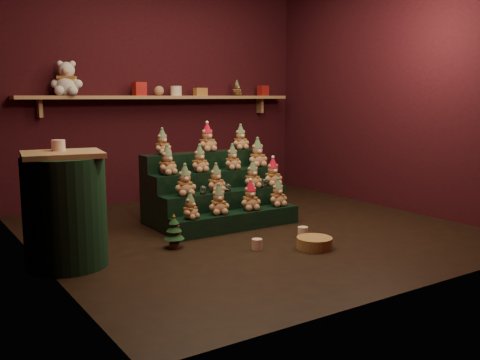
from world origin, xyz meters
TOP-DOWN VIEW (x-y plane):
  - ground at (0.00, 0.00)m, footprint 4.00×4.00m
  - back_wall at (0.00, 2.05)m, footprint 4.00×0.10m
  - front_wall at (0.00, -2.05)m, footprint 4.00×0.10m
  - left_wall at (-2.05, 0.00)m, footprint 0.10×4.00m
  - right_wall at (2.05, 0.00)m, footprint 0.10×4.00m
  - back_shelf at (0.00, 1.87)m, footprint 3.60×0.26m
  - riser_tier_front at (-0.11, 0.08)m, footprint 1.40×0.22m
  - riser_tier_midfront at (-0.11, 0.30)m, footprint 1.40×0.22m
  - riser_tier_midback at (-0.11, 0.52)m, footprint 1.40×0.22m
  - riser_tier_back at (-0.11, 0.74)m, footprint 1.40×0.22m
  - teddy_0 at (-0.63, 0.06)m, footprint 0.23×0.22m
  - teddy_1 at (-0.31, 0.09)m, footprint 0.24×0.22m
  - teddy_2 at (0.06, 0.08)m, footprint 0.24×0.22m
  - teddy_3 at (0.41, 0.08)m, footprint 0.21×0.19m
  - teddy_4 at (-0.56, 0.29)m, footprint 0.24×0.22m
  - teddy_5 at (-0.22, 0.29)m, footprint 0.22×0.20m
  - teddy_6 at (0.23, 0.29)m, footprint 0.21×0.19m
  - teddy_7 at (0.49, 0.28)m, footprint 0.22×0.20m
  - teddy_8 at (-0.63, 0.53)m, footprint 0.25×0.24m
  - teddy_9 at (-0.27, 0.52)m, footprint 0.21×0.20m
  - teddy_10 at (0.12, 0.50)m, footprint 0.19×0.17m
  - teddy_11 at (0.47, 0.53)m, footprint 0.24×0.22m
  - teddy_12 at (-0.59, 0.73)m, footprint 0.22×0.20m
  - teddy_13 at (-0.05, 0.75)m, footprint 0.24×0.22m
  - teddy_14 at (0.39, 0.75)m, footprint 0.21×0.19m
  - snow_globe_a at (-0.39, 0.24)m, footprint 0.07×0.07m
  - snow_globe_b at (-0.11, 0.24)m, footprint 0.06×0.06m
  - snow_globe_c at (0.34, 0.24)m, footprint 0.07×0.07m
  - side_table at (-1.84, -0.16)m, footprint 0.66×0.62m
  - table_ornament at (-1.84, -0.06)m, footprint 0.10×0.10m
  - mini_christmas_tree at (-0.92, -0.17)m, footprint 0.18×0.18m
  - mug_left at (-0.34, -0.60)m, footprint 0.09×0.09m
  - mug_right at (0.26, -0.51)m, footprint 0.10×0.10m
  - wicker_basket at (0.10, -0.86)m, footprint 0.40×0.40m
  - white_bear at (-1.21, 1.84)m, footprint 0.44×0.42m
  - brown_bear at (1.04, 1.84)m, footprint 0.17×0.16m
  - gift_tin_red_a at (-0.35, 1.85)m, footprint 0.14×0.14m
  - gift_tin_cream at (0.14, 1.85)m, footprint 0.14×0.14m
  - gift_tin_red_b at (1.49, 1.85)m, footprint 0.12×0.12m
  - shelf_plush_ball at (-0.09, 1.85)m, footprint 0.12×0.12m
  - scarf_gift_box at (0.49, 1.85)m, footprint 0.16×0.10m

SIDE VIEW (x-z plane):
  - ground at x=0.00m, z-range 0.00..0.00m
  - mug_left at x=-0.34m, z-range 0.00..0.09m
  - wicker_basket at x=0.10m, z-range 0.00..0.10m
  - mug_right at x=0.26m, z-range 0.00..0.10m
  - riser_tier_front at x=-0.11m, z-range 0.00..0.18m
  - mini_christmas_tree at x=-0.92m, z-range 0.00..0.30m
  - riser_tier_midfront at x=-0.11m, z-range 0.00..0.36m
  - riser_tier_midback at x=-0.11m, z-range 0.00..0.54m
  - teddy_0 at x=-0.63m, z-range 0.18..0.43m
  - teddy_3 at x=0.41m, z-range 0.18..0.46m
  - teddy_1 at x=-0.31m, z-range 0.18..0.47m
  - teddy_2 at x=0.06m, z-range 0.18..0.47m
  - riser_tier_back at x=-0.11m, z-range 0.00..0.72m
  - snow_globe_b at x=-0.11m, z-range 0.36..0.44m
  - snow_globe_a at x=-0.39m, z-range 0.36..0.45m
  - snow_globe_c at x=0.34m, z-range 0.36..0.46m
  - side_table at x=-1.84m, z-range -0.01..0.89m
  - teddy_6 at x=0.23m, z-range 0.36..0.64m
  - teddy_5 at x=-0.22m, z-range 0.36..0.64m
  - teddy_7 at x=0.49m, z-range 0.36..0.65m
  - teddy_4 at x=-0.56m, z-range 0.36..0.66m
  - teddy_10 at x=0.12m, z-range 0.54..0.80m
  - teddy_9 at x=-0.27m, z-range 0.54..0.82m
  - teddy_8 at x=-0.63m, z-range 0.54..0.83m
  - teddy_11 at x=0.47m, z-range 0.54..0.85m
  - teddy_12 at x=-0.59m, z-range 0.72..0.98m
  - teddy_14 at x=0.39m, z-range 0.72..0.99m
  - teddy_13 at x=-0.05m, z-range 0.72..1.02m
  - table_ornament at x=-1.84m, z-range 0.90..0.98m
  - back_shelf at x=0.00m, z-range 1.17..1.41m
  - scarf_gift_box at x=0.49m, z-range 1.32..1.42m
  - gift_tin_cream at x=0.14m, z-range 1.32..1.44m
  - shelf_plush_ball at x=-0.09m, z-range 1.32..1.44m
  - gift_tin_red_b at x=1.49m, z-range 1.32..1.46m
  - back_wall at x=0.00m, z-range 0.00..2.80m
  - front_wall at x=0.00m, z-range 0.00..2.80m
  - left_wall at x=-2.05m, z-range 0.00..2.80m
  - right_wall at x=2.05m, z-range 0.00..2.80m
  - gift_tin_red_a at x=-0.35m, z-range 1.32..1.48m
  - brown_bear at x=1.04m, z-range 1.32..1.52m
  - white_bear at x=-1.21m, z-range 1.32..1.80m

